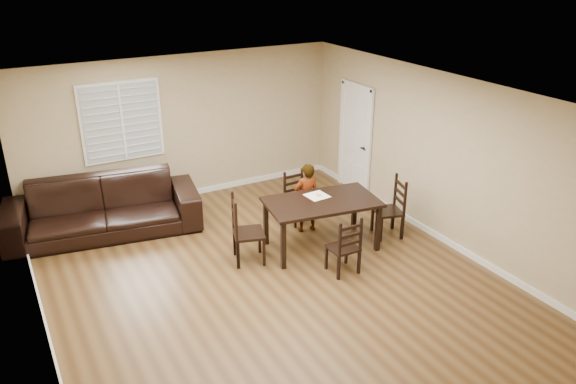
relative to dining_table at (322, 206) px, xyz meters
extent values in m
plane|color=brown|center=(-1.16, -0.52, -0.72)|extent=(7.00, 7.00, 0.00)
cube|color=tan|center=(-1.16, 2.98, 0.63)|extent=(6.00, 0.04, 2.70)
cube|color=tan|center=(-1.16, -4.02, 0.63)|extent=(6.00, 0.04, 2.70)
cube|color=tan|center=(-4.16, -0.52, 0.63)|extent=(0.04, 7.00, 2.70)
cube|color=tan|center=(1.84, -0.52, 0.63)|extent=(0.04, 7.00, 2.70)
cube|color=white|center=(-1.16, -0.52, 1.98)|extent=(6.00, 7.00, 0.04)
cube|color=white|center=(-2.26, 2.93, 0.93)|extent=(1.40, 0.08, 1.40)
cube|color=white|center=(1.81, 1.68, 0.30)|extent=(0.06, 0.94, 2.05)
cylinder|color=#332114|center=(1.78, 1.38, 0.23)|extent=(0.06, 0.06, 0.02)
cube|color=white|center=(-1.16, 2.97, -0.67)|extent=(6.00, 0.03, 0.10)
cube|color=white|center=(-4.14, -0.52, -0.67)|extent=(0.03, 7.00, 0.10)
cube|color=white|center=(1.83, -0.52, -0.67)|extent=(0.03, 7.00, 0.10)
cube|color=black|center=(0.00, 0.00, 0.06)|extent=(1.86, 1.22, 0.05)
cube|color=black|center=(-0.84, -0.28, -0.34)|extent=(0.08, 0.08, 0.76)
cube|color=black|center=(0.72, -0.52, -0.34)|extent=(0.08, 0.08, 0.76)
cube|color=black|center=(-0.72, 0.52, -0.34)|extent=(0.08, 0.08, 0.76)
cube|color=black|center=(0.84, 0.28, -0.34)|extent=(0.08, 0.08, 0.76)
cube|color=black|center=(0.15, 0.96, -0.34)|extent=(0.43, 0.40, 0.04)
cube|color=black|center=(0.14, 1.13, -0.27)|extent=(0.41, 0.06, 0.91)
cube|color=black|center=(-0.02, 0.79, -0.54)|extent=(0.04, 0.04, 0.37)
cube|color=black|center=(0.33, 0.81, -0.54)|extent=(0.04, 0.04, 0.37)
cube|color=black|center=(-0.04, 1.12, -0.54)|extent=(0.04, 0.04, 0.37)
cube|color=black|center=(0.31, 1.14, -0.54)|extent=(0.04, 0.04, 0.37)
cube|color=black|center=(-0.12, -0.78, -0.33)|extent=(0.41, 0.39, 0.04)
cube|color=black|center=(-0.12, -0.95, -0.27)|extent=(0.41, 0.04, 0.91)
cube|color=black|center=(0.06, -0.62, -0.54)|extent=(0.04, 0.04, 0.37)
cube|color=black|center=(-0.29, -0.62, -0.54)|extent=(0.04, 0.04, 0.37)
cube|color=black|center=(0.06, -0.95, -0.54)|extent=(0.04, 0.04, 0.37)
cube|color=black|center=(-0.30, -0.94, -0.54)|extent=(0.04, 0.04, 0.37)
cube|color=black|center=(-1.18, 0.18, -0.27)|extent=(0.57, 0.59, 0.04)
cube|color=black|center=(-1.37, 0.24, -0.19)|extent=(0.18, 0.47, 1.07)
cube|color=black|center=(-1.06, -0.08, -0.51)|extent=(0.05, 0.05, 0.44)
cube|color=black|center=(-0.93, 0.32, -0.51)|extent=(0.05, 0.05, 0.44)
cube|color=black|center=(-1.42, 0.04, -0.51)|extent=(0.05, 0.05, 0.44)
cube|color=black|center=(-1.30, 0.44, -0.51)|extent=(0.05, 0.05, 0.44)
cube|color=black|center=(1.18, -0.18, -0.29)|extent=(0.53, 0.56, 0.04)
cube|color=black|center=(1.36, -0.23, -0.22)|extent=(0.17, 0.45, 1.01)
cube|color=black|center=(1.06, 0.06, -0.52)|extent=(0.05, 0.05, 0.41)
cube|color=black|center=(0.95, -0.32, -0.52)|extent=(0.05, 0.05, 0.41)
cube|color=black|center=(1.41, -0.04, -0.52)|extent=(0.05, 0.05, 0.41)
cube|color=black|center=(1.30, -0.42, -0.52)|extent=(0.05, 0.05, 0.41)
imported|color=gray|center=(0.09, 0.62, -0.13)|extent=(0.47, 0.34, 1.19)
cube|color=white|center=(0.03, 0.19, 0.09)|extent=(0.35, 0.35, 0.00)
torus|color=gold|center=(0.05, 0.19, 0.11)|extent=(0.09, 0.09, 0.03)
torus|color=white|center=(0.05, 0.19, 0.12)|extent=(0.08, 0.08, 0.02)
imported|color=black|center=(-2.88, 2.21, -0.27)|extent=(3.25, 1.71, 0.90)
camera|label=1|loc=(-4.30, -6.65, 3.64)|focal=35.00mm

